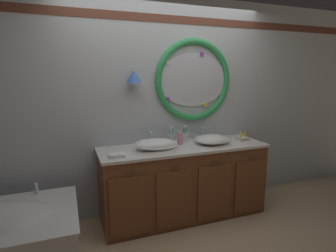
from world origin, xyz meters
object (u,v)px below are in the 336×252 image
Objects in this scene: toiletry_basket at (243,138)px; toothbrush_holder_left at (171,138)px; folded_hand_towel at (117,155)px; soap_dispenser at (180,139)px; sink_basin_right at (212,139)px; toothbrush_holder_right at (185,137)px; sink_basin_left at (156,144)px.

toothbrush_holder_left is at bearing 167.88° from toiletry_basket.
toothbrush_holder_left reaches higher than folded_hand_towel.
sink_basin_right is at bearing -14.54° from soap_dispenser.
toothbrush_holder_right is (-0.25, 0.22, 0.00)m from sink_basin_right.
toothbrush_holder_left is 1.61× the size of toiletry_basket.
soap_dispenser is (-0.12, -0.13, 0.02)m from toothbrush_holder_right.
sink_basin_right is 0.38m from soap_dispenser.
sink_basin_left is at bearing 15.88° from folded_hand_towel.
toothbrush_holder_left reaches higher than sink_basin_left.
toothbrush_holder_left is 1.35× the size of folded_hand_towel.
sink_basin_right is at bearing 6.42° from folded_hand_towel.
toothbrush_holder_right is at bearing 46.91° from soap_dispenser.
sink_basin_right is at bearing -24.09° from toothbrush_holder_left.
toiletry_basket reaches higher than folded_hand_towel.
sink_basin_left is 0.34m from soap_dispenser.
sink_basin_right is 1.94× the size of toothbrush_holder_left.
sink_basin_left is 2.82× the size of soap_dispenser.
toiletry_basket is (0.45, 0.01, -0.03)m from sink_basin_right.
toiletry_basket reaches higher than sink_basin_right.
sink_basin_left is at bearing -179.63° from toiletry_basket.
folded_hand_towel is at bearing -173.58° from sink_basin_right.
toothbrush_holder_left reaches higher than toothbrush_holder_right.
toiletry_basket is (1.15, 0.01, -0.03)m from sink_basin_left.
soap_dispenser reaches higher than folded_hand_towel.
toothbrush_holder_right is 1.28× the size of soap_dispenser.
toothbrush_holder_left is 0.13m from soap_dispenser.
sink_basin_left is at bearing 180.00° from sink_basin_right.
toothbrush_holder_right reaches higher than sink_basin_right.
folded_hand_towel is at bearing -155.31° from toothbrush_holder_left.
toothbrush_holder_left is 1.02× the size of toothbrush_holder_right.
toothbrush_holder_left reaches higher than toiletry_basket.
toothbrush_holder_left is (0.26, 0.20, -0.00)m from sink_basin_left.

